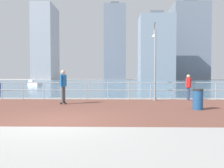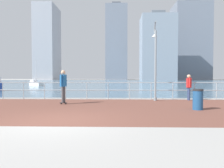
{
  "view_description": "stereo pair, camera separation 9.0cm",
  "coord_description": "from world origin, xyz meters",
  "px_view_note": "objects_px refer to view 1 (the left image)",
  "views": [
    {
      "loc": [
        1.96,
        -6.81,
        1.46
      ],
      "look_at": [
        1.74,
        4.15,
        1.1
      ],
      "focal_mm": 33.81,
      "sensor_mm": 36.0,
      "label": 1
    },
    {
      "loc": [
        2.05,
        -6.81,
        1.46
      ],
      "look_at": [
        1.74,
        4.15,
        1.1
      ],
      "focal_mm": 33.81,
      "sensor_mm": 36.0,
      "label": 2
    }
  ],
  "objects_px": {
    "bystander": "(188,85)",
    "sailboat_teal": "(34,83)",
    "trash_bin": "(198,99)",
    "skateboarder": "(63,84)",
    "lamppost": "(155,57)"
  },
  "relations": [
    {
      "from": "skateboarder",
      "to": "sailboat_teal",
      "type": "relative_size",
      "value": 0.44
    },
    {
      "from": "lamppost",
      "to": "bystander",
      "type": "xyz_separation_m",
      "value": [
        2.14,
        0.08,
        -1.78
      ]
    },
    {
      "from": "lamppost",
      "to": "bystander",
      "type": "height_order",
      "value": "lamppost"
    },
    {
      "from": "bystander",
      "to": "sailboat_teal",
      "type": "height_order",
      "value": "sailboat_teal"
    },
    {
      "from": "sailboat_teal",
      "to": "skateboarder",
      "type": "bearing_deg",
      "value": -65.39
    },
    {
      "from": "lamppost",
      "to": "bystander",
      "type": "distance_m",
      "value": 2.78
    },
    {
      "from": "bystander",
      "to": "trash_bin",
      "type": "distance_m",
      "value": 4.05
    },
    {
      "from": "bystander",
      "to": "sailboat_teal",
      "type": "bearing_deg",
      "value": 130.38
    },
    {
      "from": "trash_bin",
      "to": "sailboat_teal",
      "type": "bearing_deg",
      "value": 124.33
    },
    {
      "from": "skateboarder",
      "to": "bystander",
      "type": "relative_size",
      "value": 1.13
    },
    {
      "from": "skateboarder",
      "to": "bystander",
      "type": "height_order",
      "value": "skateboarder"
    },
    {
      "from": "sailboat_teal",
      "to": "lamppost",
      "type": "bearing_deg",
      "value": -53.21
    },
    {
      "from": "bystander",
      "to": "sailboat_teal",
      "type": "relative_size",
      "value": 0.39
    },
    {
      "from": "lamppost",
      "to": "sailboat_teal",
      "type": "xyz_separation_m",
      "value": [
        -16.04,
        21.45,
        -2.33
      ]
    },
    {
      "from": "skateboarder",
      "to": "bystander",
      "type": "bearing_deg",
      "value": 16.17
    }
  ]
}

